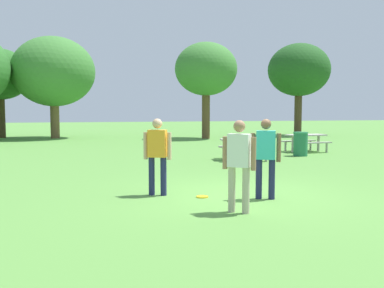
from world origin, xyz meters
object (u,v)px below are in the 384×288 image
trash_can_beside_table (300,144)px  tree_far_right (0,75)px  person_catcher (266,153)px  frisbee (202,197)px  person_thrower (157,151)px  tree_back_right (299,70)px  tree_back_left (206,70)px  person_bystander (239,160)px  picnic_table_far (306,139)px  picnic_table_near (244,145)px  tree_slender_mid (54,72)px

trash_can_beside_table → tree_far_right: tree_far_right is taller
person_catcher → frisbee: 1.59m
person_thrower → tree_back_right: 23.78m
tree_back_left → person_thrower: bearing=-109.8°
person_catcher → person_bystander: 1.34m
frisbee → picnic_table_far: bearing=49.1°
tree_back_right → picnic_table_near: bearing=-125.5°
person_thrower → picnic_table_far: 11.11m
tree_back_left → tree_far_right: bearing=162.2°
person_bystander → picnic_table_near: person_bystander is taller
tree_slender_mid → frisbee: bearing=-78.7°
trash_can_beside_table → tree_back_left: bearing=93.2°
tree_slender_mid → tree_back_left: tree_slender_mid is taller
person_bystander → tree_back_left: 20.27m
trash_can_beside_table → tree_back_right: tree_back_right is taller
trash_can_beside_table → person_bystander: bearing=-125.3°
person_catcher → picnic_table_near: size_ratio=0.87×
person_bystander → tree_back_right: 24.73m
tree_far_right → picnic_table_far: bearing=-43.2°
person_catcher → tree_slender_mid: size_ratio=0.25×
person_thrower → tree_far_right: (-6.74, 21.57, 3.23)m
trash_can_beside_table → tree_slender_mid: (-10.14, 13.88, 3.84)m
person_catcher → frisbee: (-1.20, 0.48, -0.93)m
tree_back_left → frisbee: bearing=-106.8°
person_thrower → tree_far_right: 22.83m
frisbee → tree_back_left: size_ratio=0.04×
frisbee → picnic_table_near: (3.37, 6.09, 0.55)m
person_bystander → picnic_table_near: bearing=67.5°
tree_back_right → trash_can_beside_table: bearing=-118.4°
picnic_table_near → tree_far_right: (-10.98, 15.94, 3.61)m
picnic_table_near → tree_slender_mid: bearing=117.3°
frisbee → tree_back_right: (12.93, 19.47, 4.71)m
person_thrower → tree_back_right: (13.79, 19.01, 3.78)m
tree_far_right → tree_back_left: tree_back_left is taller
person_thrower → person_catcher: (2.06, -0.94, 0.00)m
person_catcher → person_bystander: same height
person_thrower → trash_can_beside_table: bearing=42.3°
person_catcher → picnic_table_far: 10.50m
trash_can_beside_table → picnic_table_near: bearing=-166.4°
person_thrower → tree_back_right: bearing=54.0°
picnic_table_far → tree_slender_mid: 17.15m
person_catcher → picnic_table_far: bearing=55.7°
picnic_table_far → tree_slender_mid: (-11.22, 12.42, 3.76)m
person_thrower → picnic_table_near: (4.23, 5.63, -0.38)m
frisbee → picnic_table_far: 10.86m
picnic_table_near → picnic_table_far: bearing=29.4°
tree_back_right → picnic_table_far: bearing=-117.3°
person_bystander → frisbee: (-0.26, 1.43, -0.93)m
person_bystander → frisbee: person_bystander is taller
person_catcher → person_bystander: size_ratio=1.00×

